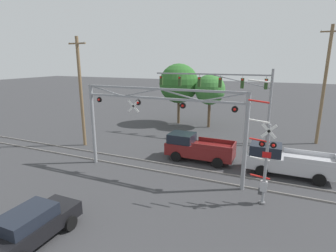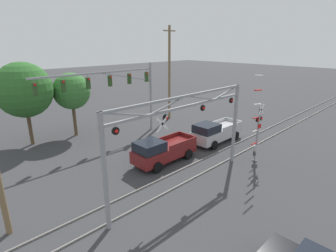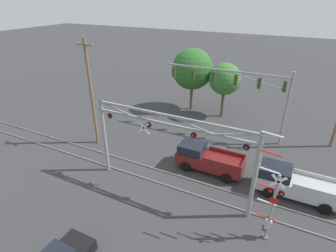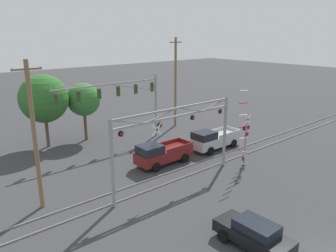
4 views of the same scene
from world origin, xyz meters
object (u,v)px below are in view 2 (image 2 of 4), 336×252
Objects in this scene: crossing_gantry at (185,127)px; background_tree_beyond_span at (71,91)px; traffic_signal_span at (120,86)px; pickup_truck_following at (215,132)px; pickup_truck_lead at (162,150)px; background_tree_far_left_verge at (24,90)px; utility_pole_right at (169,73)px; crossing_signal_mast at (257,133)px.

background_tree_beyond_span is (-0.34, 14.36, 0.35)m from crossing_gantry.
pickup_truck_following is at bearing -53.76° from traffic_signal_span.
traffic_signal_span is 8.12m from pickup_truck_lead.
traffic_signal_span is at bearing -30.93° from background_tree_far_left_verge.
utility_pole_right is at bearing 48.69° from crossing_gantry.
background_tree_beyond_span is at bearing 91.35° from crossing_gantry.
crossing_signal_mast is 14.44m from utility_pole_right.
pickup_truck_following is at bearing -42.84° from background_tree_far_left_verge.
utility_pole_right is at bearing -10.74° from background_tree_beyond_span.
crossing_signal_mast is 0.63× the size of utility_pole_right.
pickup_truck_following is (6.45, -0.26, 0.00)m from pickup_truck_lead.
traffic_signal_span reaches higher than crossing_signal_mast.
utility_pole_right reaches higher than background_tree_beyond_span.
background_tree_beyond_span is (-1.84, 10.73, 3.42)m from pickup_truck_lead.
crossing_signal_mast is 0.58× the size of traffic_signal_span.
background_tree_beyond_span is (-7.10, 15.62, 2.05)m from crossing_signal_mast.
traffic_signal_span is 8.19m from background_tree_far_left_verge.
pickup_truck_following is at bearing -52.97° from background_tree_beyond_span.
traffic_signal_span is 9.80m from pickup_truck_following.
pickup_truck_lead is at bearing -99.58° from traffic_signal_span.
pickup_truck_lead is (-5.25, 4.88, -1.37)m from crossing_signal_mast.
crossing_gantry is 0.97× the size of traffic_signal_span.
crossing_signal_mast is 1.22× the size of pickup_truck_following.
utility_pole_right reaches higher than traffic_signal_span.
pickup_truck_lead is (1.51, 3.62, -3.07)m from crossing_gantry.
pickup_truck_lead is (-1.17, -6.94, -4.04)m from traffic_signal_span.
traffic_signal_span is at bearing -168.22° from utility_pole_right.
pickup_truck_following is 0.52× the size of utility_pole_right.
crossing_signal_mast is 12.79m from traffic_signal_span.
crossing_gantry reaches higher than pickup_truck_following.
background_tree_beyond_span is at bearing 99.75° from pickup_truck_lead.
pickup_truck_following is at bearing -107.53° from utility_pole_right.
crossing_gantry is 1.06× the size of utility_pole_right.
background_tree_far_left_verge is at bearing 149.07° from traffic_signal_span.
background_tree_beyond_span reaches higher than pickup_truck_following.
crossing_gantry is 1.83× the size of background_tree_beyond_span.
pickup_truck_following is at bearing -2.31° from pickup_truck_lead.
background_tree_far_left_verge is (-5.85, 11.15, 3.97)m from pickup_truck_lead.
crossing_gantry is 4.98m from pickup_truck_lead.
crossing_signal_mast reaches higher than background_tree_beyond_span.
pickup_truck_lead is 13.44m from utility_pole_right.
background_tree_far_left_verge is (-11.11, 16.04, 2.60)m from crossing_signal_mast.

